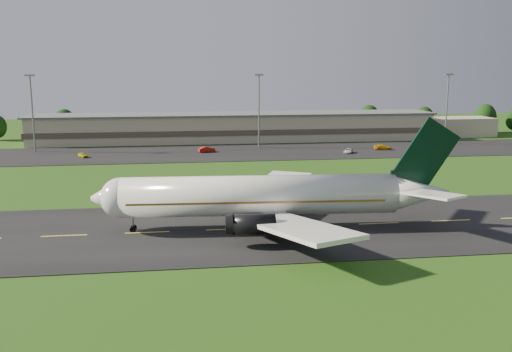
{
  "coord_description": "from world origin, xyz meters",
  "views": [
    {
      "loc": [
        -17.63,
        -76.34,
        22.48
      ],
      "look_at": [
        -5.85,
        8.0,
        6.0
      ],
      "focal_mm": 40.0,
      "sensor_mm": 36.0,
      "label": 1
    }
  ],
  "objects": [
    {
      "name": "light_mast_west",
      "position": [
        -55.0,
        80.0,
        12.74
      ],
      "size": [
        2.4,
        1.2,
        20.35
      ],
      "color": "gray",
      "rests_on": "ground"
    },
    {
      "name": "apron",
      "position": [
        0.0,
        72.0,
        0.05
      ],
      "size": [
        260.0,
        30.0,
        0.1
      ],
      "primitive_type": "cube",
      "color": "black",
      "rests_on": "ground"
    },
    {
      "name": "tree_line",
      "position": [
        36.04,
        106.07,
        4.86
      ],
      "size": [
        195.7,
        9.0,
        9.79
      ],
      "color": "black",
      "rests_on": "ground"
    },
    {
      "name": "service_vehicle_b",
      "position": [
        -9.96,
        72.81,
        0.83
      ],
      "size": [
        4.68,
        2.69,
        1.46
      ],
      "primitive_type": "imported",
      "rotation": [
        0.0,
        0.0,
        1.85
      ],
      "color": "#9C140A",
      "rests_on": "apron"
    },
    {
      "name": "service_vehicle_c",
      "position": [
        26.61,
        66.16,
        0.68
      ],
      "size": [
        3.53,
        4.63,
        1.17
      ],
      "primitive_type": "imported",
      "rotation": [
        0.0,
        0.0,
        -0.44
      ],
      "color": "silver",
      "rests_on": "apron"
    },
    {
      "name": "terminal",
      "position": [
        6.4,
        96.18,
        3.99
      ],
      "size": [
        145.0,
        16.0,
        8.4
      ],
      "color": "tan",
      "rests_on": "ground"
    },
    {
      "name": "airliner",
      "position": [
        -5.62,
        -0.05,
        4.66
      ],
      "size": [
        51.3,
        42.11,
        15.57
      ],
      "rotation": [
        0.0,
        0.0,
        -0.06
      ],
      "color": "white",
      "rests_on": "ground"
    },
    {
      "name": "service_vehicle_d",
      "position": [
        37.69,
        70.66,
        0.8
      ],
      "size": [
        5.02,
        2.57,
        1.39
      ],
      "primitive_type": "imported",
      "rotation": [
        0.0,
        0.0,
        1.44
      ],
      "color": "#D89B0C",
      "rests_on": "apron"
    },
    {
      "name": "light_mast_east",
      "position": [
        60.0,
        80.0,
        12.74
      ],
      "size": [
        2.4,
        1.2,
        20.35
      ],
      "color": "gray",
      "rests_on": "ground"
    },
    {
      "name": "taxiway",
      "position": [
        0.0,
        0.0,
        0.05
      ],
      "size": [
        220.0,
        30.0,
        0.1
      ],
      "primitive_type": "cube",
      "color": "black",
      "rests_on": "ground"
    },
    {
      "name": "light_mast_centre",
      "position": [
        5.0,
        80.0,
        12.74
      ],
      "size": [
        2.4,
        1.2,
        20.35
      ],
      "color": "gray",
      "rests_on": "ground"
    },
    {
      "name": "service_vehicle_a",
      "position": [
        -40.95,
        68.36,
        0.69
      ],
      "size": [
        3.09,
        3.68,
        1.19
      ],
      "primitive_type": "imported",
      "rotation": [
        0.0,
        0.0,
        0.58
      ],
      "color": "#C1B40B",
      "rests_on": "apron"
    },
    {
      "name": "ground",
      "position": [
        0.0,
        0.0,
        0.0
      ],
      "size": [
        360.0,
        360.0,
        0.0
      ],
      "primitive_type": "plane",
      "color": "#1E4210",
      "rests_on": "ground"
    }
  ]
}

